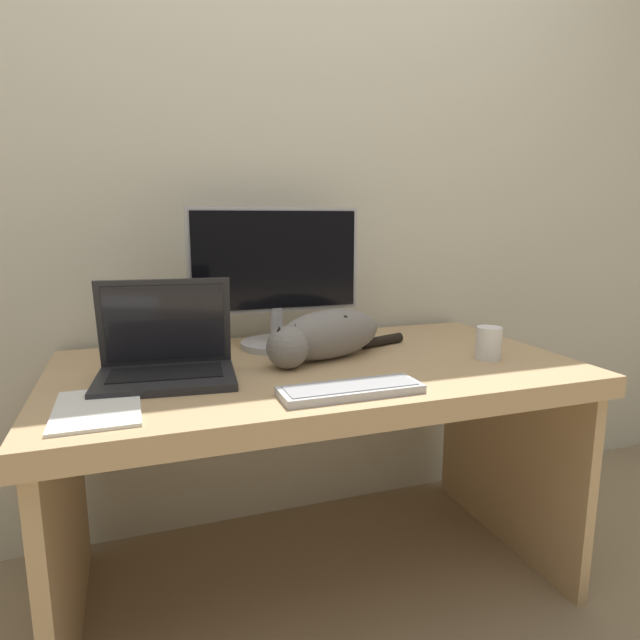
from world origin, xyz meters
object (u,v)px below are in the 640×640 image
(external_keyboard, at_px, (351,390))
(cat, at_px, (324,335))
(laptop, at_px, (166,360))
(monitor, at_px, (276,277))
(coffee_mug, at_px, (489,343))

(external_keyboard, bearing_deg, cat, 81.21)
(laptop, bearing_deg, external_keyboard, -27.99)
(laptop, relative_size, external_keyboard, 1.06)
(laptop, bearing_deg, monitor, 40.09)
(monitor, bearing_deg, cat, -65.09)
(laptop, distance_m, external_keyboard, 0.49)
(coffee_mug, bearing_deg, monitor, 147.72)
(external_keyboard, height_order, cat, cat)
(laptop, xyz_separation_m, coffee_mug, (0.92, -0.10, -0.00))
(external_keyboard, xyz_separation_m, coffee_mug, (0.51, 0.17, 0.04))
(cat, bearing_deg, external_keyboard, -116.39)
(monitor, height_order, external_keyboard, monitor)
(monitor, relative_size, coffee_mug, 5.70)
(external_keyboard, relative_size, coffee_mug, 3.58)
(cat, distance_m, coffee_mug, 0.49)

